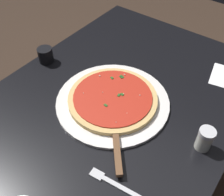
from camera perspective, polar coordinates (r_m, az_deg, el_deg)
The scene contains 7 objects.
restaurant_table at distance 1.00m, azimuth 0.32°, elevation -6.15°, with size 1.11×0.78×0.75m.
serving_plate at distance 0.89m, azimuth -0.00°, elevation -0.66°, with size 0.38×0.38×0.01m, color white.
pizza at distance 0.88m, azimuth 0.00°, elevation 0.02°, with size 0.29×0.29×0.02m.
pizza_server at distance 0.77m, azimuth 0.90°, elevation -9.51°, with size 0.20×0.18×0.01m.
cup_small_sauce at distance 1.07m, azimuth -14.05°, elevation 8.91°, with size 0.06×0.06×0.06m, color black.
fork at distance 0.72m, azimuth 1.20°, elevation -18.25°, with size 0.04×0.19×0.00m.
parmesan_shaker at distance 0.79m, azimuth 19.26°, elevation -8.30°, with size 0.05×0.05×0.07m.
Camera 1 is at (0.49, 0.36, 1.40)m, focal length 42.66 mm.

